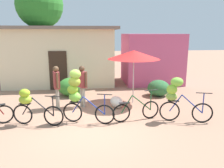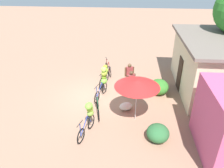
% 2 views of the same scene
% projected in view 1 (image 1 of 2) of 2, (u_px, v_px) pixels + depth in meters
% --- Properties ---
extents(ground_plane, '(60.00, 60.00, 0.00)m').
position_uv_depth(ground_plane, '(89.00, 126.00, 7.07)').
color(ground_plane, '#9F745C').
extents(building_low, '(6.33, 3.27, 3.23)m').
position_uv_depth(building_low, '(61.00, 56.00, 12.66)').
color(building_low, beige).
rests_on(building_low, ground).
extents(shop_pink, '(3.20, 2.80, 2.84)m').
position_uv_depth(shop_pink, '(151.00, 58.00, 13.18)').
color(shop_pink, '#C7507D').
rests_on(shop_pink, ground).
extents(tree_behind_building, '(2.83, 2.83, 5.96)m').
position_uv_depth(tree_behind_building, '(40.00, 6.00, 13.52)').
color(tree_behind_building, brown).
rests_on(tree_behind_building, ground).
extents(hedge_bush_front_left, '(1.23, 1.12, 0.86)m').
position_uv_depth(hedge_bush_front_left, '(71.00, 87.00, 10.44)').
color(hedge_bush_front_left, '#34782A').
rests_on(hedge_bush_front_left, ground).
extents(hedge_bush_front_right, '(1.02, 0.99, 0.75)m').
position_uv_depth(hedge_bush_front_right, '(158.00, 88.00, 10.45)').
color(hedge_bush_front_right, '#2D6636').
rests_on(hedge_bush_front_right, ground).
extents(market_umbrella, '(2.13, 2.13, 2.21)m').
position_uv_depth(market_umbrella, '(134.00, 55.00, 9.00)').
color(market_umbrella, beige).
rests_on(market_umbrella, ground).
extents(bicycle_near_pile, '(1.66, 0.46, 1.19)m').
position_uv_depth(bicycle_near_pile, '(31.00, 105.00, 7.05)').
color(bicycle_near_pile, black).
rests_on(bicycle_near_pile, ground).
extents(bicycle_center_loaded, '(1.69, 0.68, 1.76)m').
position_uv_depth(bicycle_center_loaded, '(78.00, 93.00, 7.21)').
color(bicycle_center_loaded, black).
rests_on(bicycle_center_loaded, ground).
extents(bicycle_by_shop, '(1.67, 0.41, 1.02)m').
position_uv_depth(bicycle_by_shop, '(136.00, 110.00, 7.50)').
color(bicycle_by_shop, black).
rests_on(bicycle_by_shop, ground).
extents(bicycle_rightmost, '(1.67, 0.60, 1.49)m').
position_uv_depth(bicycle_rightmost, '(178.00, 96.00, 7.31)').
color(bicycle_rightmost, black).
rests_on(bicycle_rightmost, ground).
extents(produce_sack, '(0.65, 0.81, 0.44)m').
position_uv_depth(produce_sack, '(117.00, 102.00, 8.85)').
color(produce_sack, silver).
rests_on(produce_sack, ground).
extents(person_vendor, '(0.40, 0.49, 1.65)m').
position_uv_depth(person_vendor, '(82.00, 82.00, 8.75)').
color(person_vendor, gray).
rests_on(person_vendor, ground).
extents(person_bystander, '(0.30, 0.56, 1.68)m').
position_uv_depth(person_bystander, '(57.00, 83.00, 8.54)').
color(person_bystander, gray).
rests_on(person_bystander, ground).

